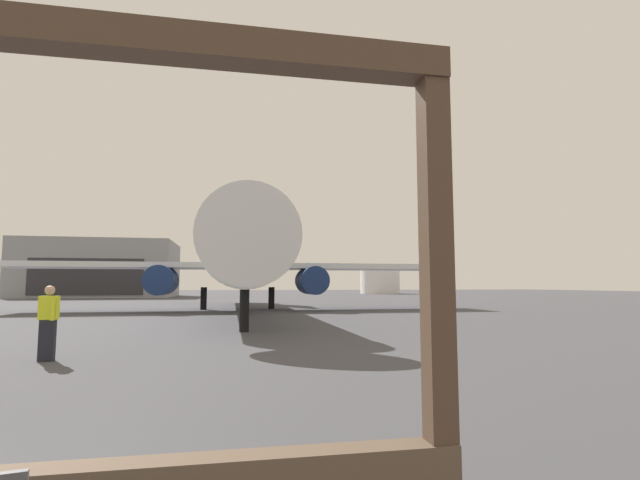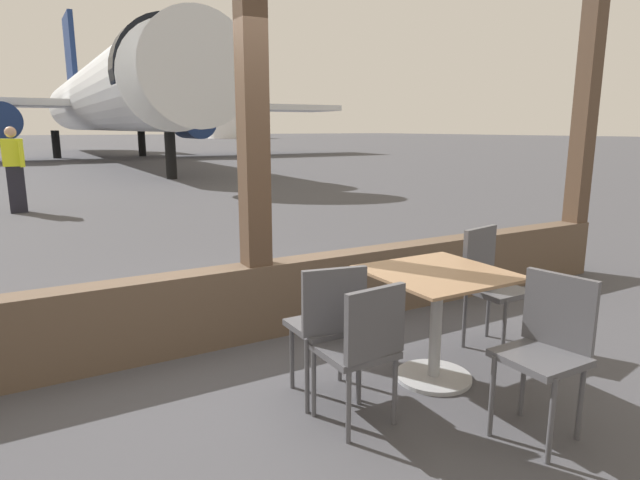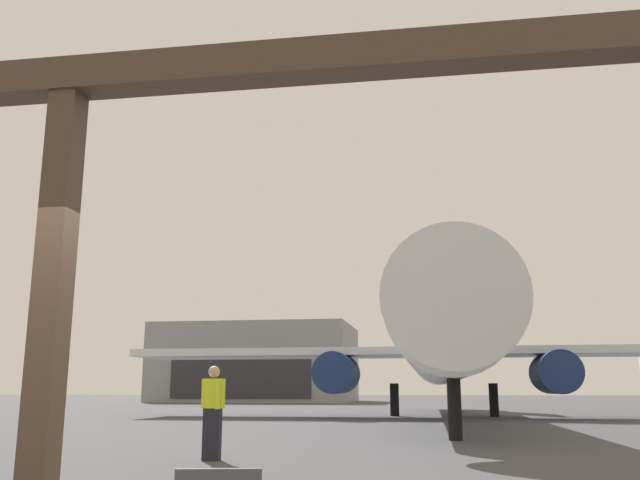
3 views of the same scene
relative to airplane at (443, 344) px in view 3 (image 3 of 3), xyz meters
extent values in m
plane|color=#424247|center=(-3.07, 12.12, -3.32)|extent=(220.00, 220.00, 0.00)
cube|color=#4C3828|center=(-3.07, -27.88, 0.16)|extent=(8.36, 0.24, 0.24)
cube|color=#4C3828|center=(-3.07, -27.88, -1.64)|extent=(0.20, 0.20, 3.35)
cylinder|color=silver|center=(0.00, 1.05, 0.02)|extent=(3.51, 30.59, 3.51)
cone|color=silver|center=(0.00, -15.55, 0.02)|extent=(3.34, 2.60, 3.34)
cylinder|color=black|center=(0.00, -13.65, 0.17)|extent=(3.58, 0.90, 3.58)
cube|color=silver|center=(-7.96, 1.87, -0.28)|extent=(14.17, 4.20, 0.36)
cube|color=silver|center=(7.96, 1.87, -0.28)|extent=(14.17, 4.20, 0.36)
cylinder|color=navy|center=(-4.96, 0.47, -1.28)|extent=(1.90, 3.20, 1.90)
cylinder|color=navy|center=(4.96, 0.47, -1.28)|extent=(1.90, 3.20, 1.90)
cube|color=navy|center=(0.00, 14.84, 4.17)|extent=(0.36, 4.40, 5.20)
cylinder|color=black|center=(0.00, -13.35, -2.53)|extent=(0.36, 0.36, 1.58)
cylinder|color=black|center=(-2.40, 2.87, -2.53)|extent=(0.44, 0.44, 1.58)
cylinder|color=black|center=(2.40, 2.87, -2.53)|extent=(0.44, 0.44, 1.58)
cube|color=black|center=(-4.68, -19.25, -2.84)|extent=(0.32, 0.20, 0.95)
cube|color=yellow|center=(-4.68, -19.25, -2.09)|extent=(0.40, 0.22, 0.55)
sphere|color=tan|center=(-4.68, -19.25, -1.69)|extent=(0.22, 0.22, 0.22)
cylinder|color=yellow|center=(-4.53, -19.44, -2.12)|extent=(0.09, 0.09, 0.52)
cylinder|color=yellow|center=(-4.83, -19.06, -2.12)|extent=(0.09, 0.09, 0.52)
cube|color=gray|center=(-18.86, 40.82, 0.66)|extent=(20.06, 14.69, 7.96)
cube|color=#2D2D33|center=(-18.86, 33.42, -0.53)|extent=(14.04, 0.10, 4.77)
camera|label=1|loc=(-0.52, -31.17, -1.56)|focal=26.06mm
camera|label=2|loc=(-4.71, -31.80, -1.61)|focal=30.01mm
camera|label=3|loc=(-0.59, -32.07, -2.01)|focal=38.41mm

